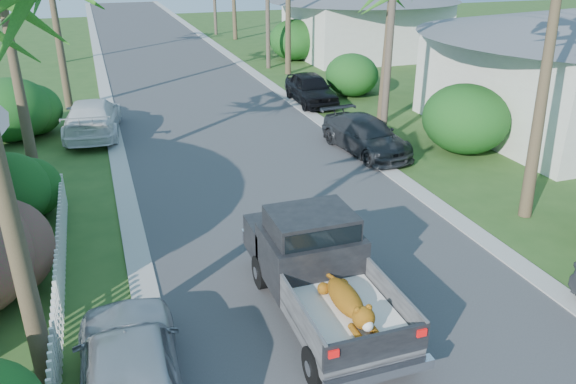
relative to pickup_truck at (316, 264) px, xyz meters
name	(u,v)px	position (x,y,z in m)	size (l,w,h in m)	color
road	(187,85)	(0.91, 21.23, -1.00)	(8.00, 100.00, 0.02)	#38383A
curb_left	(105,91)	(-3.39, 21.23, -0.98)	(0.60, 100.00, 0.06)	#A5A39E
curb_right	(262,79)	(5.21, 21.23, -0.98)	(0.60, 100.00, 0.06)	#A5A39E
pickup_truck	(316,264)	(0.00, 0.00, 0.00)	(1.98, 5.12, 2.06)	black
parked_car_rm	(366,136)	(5.31, 8.34, -0.38)	(1.76, 4.34, 1.26)	#2B2D30
parked_car_rf	(311,89)	(5.91, 15.44, -0.30)	(1.69, 4.19, 1.43)	black
parked_car_ln	(130,371)	(-3.89, -1.67, -0.28)	(1.72, 4.29, 1.46)	#B1B2B8
parked_car_lf	(93,118)	(-4.09, 13.72, -0.28)	(2.04, 5.01, 1.45)	silver
shrub_l_c	(5,191)	(-6.49, 6.23, -0.01)	(2.40, 2.64, 2.00)	#14491B
shrub_l_d	(9,109)	(-7.09, 14.23, 0.19)	(3.20, 3.52, 2.40)	#14491B
shrub_r_b	(465,119)	(8.71, 7.23, 0.24)	(3.00, 3.30, 2.50)	#14491B
shrub_r_c	(352,75)	(8.41, 16.23, 0.04)	(2.60, 2.86, 2.10)	#14491B
shrub_r_d	(294,40)	(8.91, 26.23, 0.29)	(3.20, 3.52, 2.60)	#14491B
picket_fence	(59,285)	(-5.09, 1.73, -0.51)	(0.10, 11.00, 1.00)	white
house_right_near	(564,76)	(13.91, 8.23, 1.21)	(8.00, 9.00, 4.80)	silver
house_right_far	(364,24)	(13.91, 26.23, 1.11)	(9.00, 8.00, 4.60)	silver
utility_pole_b	(391,19)	(6.51, 9.23, 3.59)	(1.60, 0.26, 9.00)	brown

